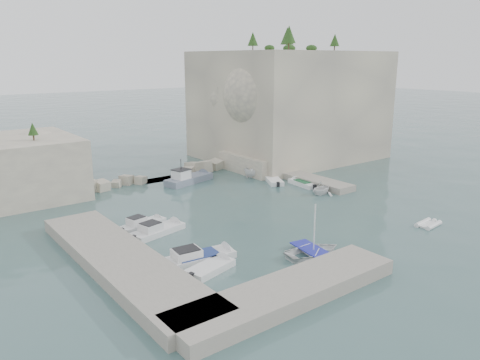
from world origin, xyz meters
TOP-DOWN VIEW (x-y plane):
  - ground at (0.00, 0.00)m, footprint 400.00×400.00m
  - cliff_east at (23.00, 23.00)m, footprint 26.00×22.00m
  - cliff_terrace at (13.00, 18.00)m, footprint 8.00×10.00m
  - outcrop_west at (-20.00, 25.00)m, footprint 16.00×14.00m
  - quay_west at (-17.00, -1.00)m, footprint 5.00×24.00m
  - quay_south at (-10.00, -12.50)m, footprint 18.00×4.00m
  - ledge_east at (13.50, 10.00)m, footprint 3.00×16.00m
  - breakwater at (-1.00, 22.00)m, footprint 28.00×3.00m
  - motorboat_e at (-11.80, -5.69)m, footprint 4.75×2.86m
  - motorboat_a at (-11.66, 6.28)m, footprint 5.45×2.73m
  - motorboat_d at (-11.63, -3.56)m, footprint 7.04×2.77m
  - motorboat_b at (-11.26, 3.97)m, footprint 6.16×3.17m
  - rowboat at (-3.34, -8.47)m, footprint 5.52×4.32m
  - inflatable_dinghy at (10.88, -10.25)m, footprint 3.03×1.69m
  - tender_east_a at (10.71, 3.78)m, footprint 3.65×3.24m
  - tender_east_b at (11.76, 7.98)m, footprint 2.02×4.86m
  - tender_east_c at (9.86, 11.64)m, footprint 3.91×5.47m
  - tender_east_d at (10.06, 14.79)m, footprint 4.75×3.06m
  - work_boat at (0.81, 18.18)m, footprint 8.02×4.08m
  - rowboat_mast at (-3.34, -8.47)m, footprint 0.10×0.10m
  - vegetation at (17.83, 24.40)m, footprint 53.48×13.88m

SIDE VIEW (x-z plane):
  - ground at x=0.00m, z-range 0.00..0.00m
  - motorboat_e at x=-11.80m, z-range -0.35..0.35m
  - motorboat_a at x=-11.66m, z-range -0.70..0.70m
  - motorboat_d at x=-11.63m, z-range -0.70..0.70m
  - motorboat_b at x=-11.26m, z-range -0.70..0.70m
  - rowboat at x=-3.34m, z-range -0.52..0.52m
  - inflatable_dinghy at x=10.88m, z-range -0.22..0.22m
  - tender_east_a at x=10.71m, z-range -0.88..0.88m
  - tender_east_b at x=11.76m, z-range -0.35..0.35m
  - tender_east_c at x=9.86m, z-range -0.35..0.35m
  - tender_east_d at x=10.06m, z-range -0.86..0.86m
  - work_boat at x=0.81m, z-range -1.10..1.10m
  - ledge_east at x=13.50m, z-range 0.00..0.80m
  - quay_west at x=-17.00m, z-range 0.00..1.10m
  - quay_south at x=-10.00m, z-range 0.00..1.10m
  - breakwater at x=-1.00m, z-range 0.00..1.40m
  - cliff_terrace at x=13.00m, z-range 0.00..2.50m
  - rowboat_mast at x=-3.34m, z-range 0.52..4.72m
  - outcrop_west at x=-20.00m, z-range 0.00..7.00m
  - cliff_east at x=23.00m, z-range 0.00..17.00m
  - vegetation at x=17.83m, z-range 11.23..24.63m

